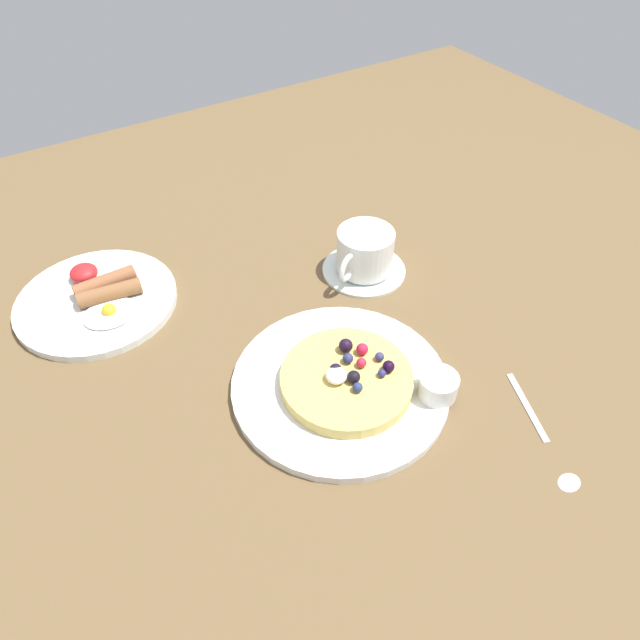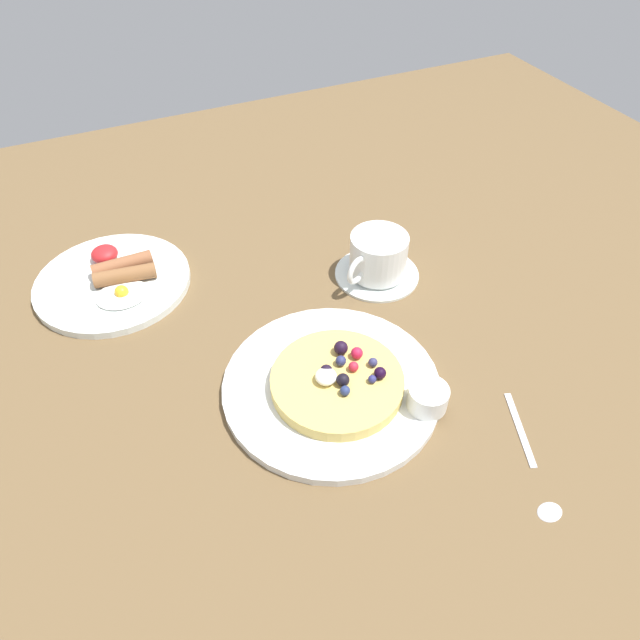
% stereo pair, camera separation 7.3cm
% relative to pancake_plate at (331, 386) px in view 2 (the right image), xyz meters
% --- Properties ---
extents(ground_plane, '(1.92, 1.56, 0.03)m').
position_rel_pancake_plate_xyz_m(ground_plane, '(-0.02, 0.07, -0.02)').
color(ground_plane, brown).
extents(pancake_plate, '(0.27, 0.27, 0.01)m').
position_rel_pancake_plate_xyz_m(pancake_plate, '(0.00, 0.00, 0.00)').
color(pancake_plate, white).
rests_on(pancake_plate, ground_plane).
extents(pancake_with_berries, '(0.17, 0.17, 0.04)m').
position_rel_pancake_plate_xyz_m(pancake_with_berries, '(0.00, -0.01, 0.02)').
color(pancake_with_berries, '#D5B65B').
rests_on(pancake_with_berries, pancake_plate).
extents(syrup_ramekin, '(0.05, 0.05, 0.03)m').
position_rel_pancake_plate_xyz_m(syrup_ramekin, '(0.09, -0.08, 0.02)').
color(syrup_ramekin, white).
rests_on(syrup_ramekin, pancake_plate).
extents(breakfast_plate, '(0.23, 0.23, 0.01)m').
position_rel_pancake_plate_xyz_m(breakfast_plate, '(-0.21, 0.32, -0.00)').
color(breakfast_plate, white).
rests_on(breakfast_plate, ground_plane).
extents(fried_breakfast, '(0.10, 0.15, 0.03)m').
position_rel_pancake_plate_xyz_m(fried_breakfast, '(-0.20, 0.32, 0.02)').
color(fried_breakfast, brown).
rests_on(fried_breakfast, breakfast_plate).
extents(coffee_saucer, '(0.13, 0.13, 0.01)m').
position_rel_pancake_plate_xyz_m(coffee_saucer, '(0.16, 0.17, -0.00)').
color(coffee_saucer, white).
rests_on(coffee_saucer, ground_plane).
extents(coffee_cup, '(0.11, 0.09, 0.06)m').
position_rel_pancake_plate_xyz_m(coffee_cup, '(0.16, 0.17, 0.04)').
color(coffee_cup, white).
rests_on(coffee_cup, coffee_saucer).
extents(teaspoon, '(0.08, 0.16, 0.01)m').
position_rel_pancake_plate_xyz_m(teaspoon, '(0.16, -0.21, -0.00)').
color(teaspoon, silver).
rests_on(teaspoon, ground_plane).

